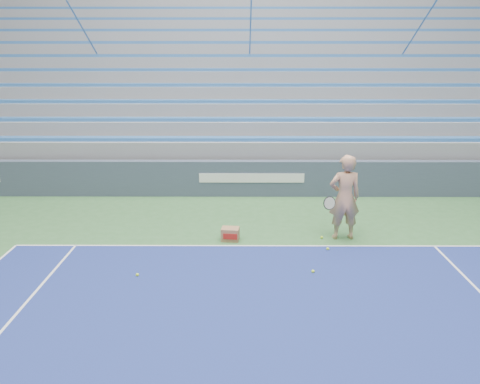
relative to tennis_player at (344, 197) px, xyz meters
name	(u,v)px	position (x,y,z in m)	size (l,w,h in m)	color
sponsor_barrier	(252,178)	(-2.10, 3.49, -0.47)	(30.00, 0.32, 1.10)	#3A4659
bleachers	(249,101)	(-2.10, 9.21, 1.34)	(31.00, 9.15, 7.30)	gray
tennis_player	(344,197)	(0.00, 0.00, 0.00)	(1.00, 0.89, 2.04)	tan
ball_box	(230,234)	(-2.67, -0.15, -0.86)	(0.44, 0.36, 0.31)	#916946
tennis_ball_0	(313,271)	(-0.96, -1.86, -0.98)	(0.07, 0.07, 0.07)	#C4F131
tennis_ball_1	(322,237)	(-0.49, -0.04, -0.98)	(0.07, 0.07, 0.07)	#C4F131
tennis_ball_2	(328,249)	(-0.46, -0.72, -0.98)	(0.07, 0.07, 0.07)	#C4F131
tennis_ball_3	(137,275)	(-4.47, -2.03, -0.98)	(0.07, 0.07, 0.07)	#C4F131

